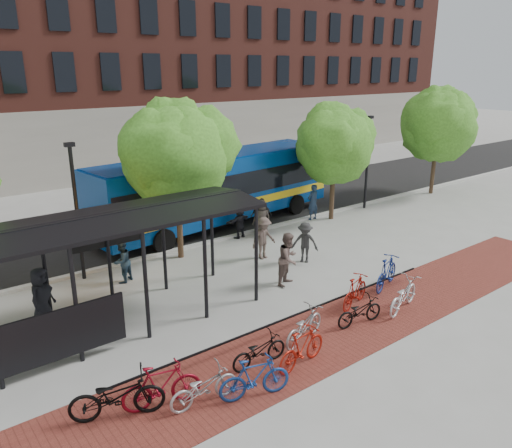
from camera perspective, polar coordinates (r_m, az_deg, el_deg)
ground at (r=20.34m, az=3.50°, el=-4.54°), size 160.00×160.00×0.00m
asphalt_street at (r=26.51m, az=-7.97°, el=0.65°), size 160.00×8.00×0.01m
curb at (r=23.27m, az=-3.00°, el=-1.48°), size 160.00×0.25×0.12m
brick_strip at (r=15.86m, az=10.12°, el=-11.53°), size 24.00×3.00×0.01m
bike_rack_rail at (r=15.59m, az=4.33°, el=-11.84°), size 12.00×0.05×0.95m
building_brick at (r=46.04m, az=-9.11°, el=20.30°), size 55.00×14.00×20.00m
bus_shelter at (r=15.03m, az=-18.98°, el=-1.42°), size 10.60×3.07×3.60m
tree_b at (r=20.16m, az=-8.97°, el=8.27°), size 5.15×4.20×6.47m
tree_c at (r=25.75m, az=9.03°, el=9.34°), size 4.66×3.80×5.92m
tree_d at (r=32.82m, az=20.15°, el=10.98°), size 5.39×4.40×6.55m
lamp_post_left at (r=19.16m, az=-19.83°, el=1.70°), size 0.35×0.20×5.12m
lamp_post_right at (r=28.28m, az=12.62°, el=7.18°), size 0.35×0.20×5.12m
bus at (r=24.77m, az=-4.40°, el=4.48°), size 13.47×4.26×3.58m
bike_0 at (r=12.28m, az=-15.62°, el=-18.39°), size 2.26×1.53×1.12m
bike_1 at (r=12.36m, az=-10.74°, el=-17.72°), size 1.96×1.00×1.13m
bike_2 at (r=12.37m, az=-6.00°, el=-18.03°), size 1.80×0.74×0.93m
bike_3 at (r=12.46m, az=-0.16°, el=-17.20°), size 1.86×1.02×1.08m
bike_4 at (r=13.65m, az=0.35°, el=-14.27°), size 1.71×0.67×0.88m
bike_5 at (r=13.62m, az=5.26°, el=-13.92°), size 1.87×0.77×1.09m
bike_6 at (r=14.76m, az=5.49°, el=-11.51°), size 1.98×1.14×0.99m
bike_8 at (r=15.91m, az=11.75°, el=-9.73°), size 1.76×0.80×0.89m
bike_9 at (r=16.97m, az=11.25°, el=-7.54°), size 1.86×1.02×1.08m
bike_10 at (r=17.09m, az=16.45°, el=-7.79°), size 2.15×1.20×1.07m
bike_11 at (r=18.55m, az=14.71°, el=-5.38°), size 2.05×1.16×1.19m
pedestrian_0 at (r=16.61m, az=-23.29°, el=-7.72°), size 1.10×1.07×1.91m
pedestrian_2 at (r=18.99m, az=-15.08°, el=-4.14°), size 0.99×0.92×1.63m
pedestrian_3 at (r=20.55m, az=0.86°, el=-1.62°), size 1.15×0.66×1.78m
pedestrian_4 at (r=23.63m, az=0.61°, el=0.92°), size 1.11×0.83×1.75m
pedestrian_5 at (r=23.12m, az=-1.90°, el=0.26°), size 1.49×0.73×1.54m
pedestrian_6 at (r=23.29m, az=0.64°, el=0.67°), size 1.00×0.85×1.74m
pedestrian_7 at (r=26.00m, az=6.52°, el=2.50°), size 0.69×0.46×1.87m
pedestrian_8 at (r=18.17m, az=3.74°, el=-3.98°), size 1.16×1.04×1.96m
pedestrian_9 at (r=20.29m, az=5.61°, el=-2.11°), size 1.15×1.24×1.68m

